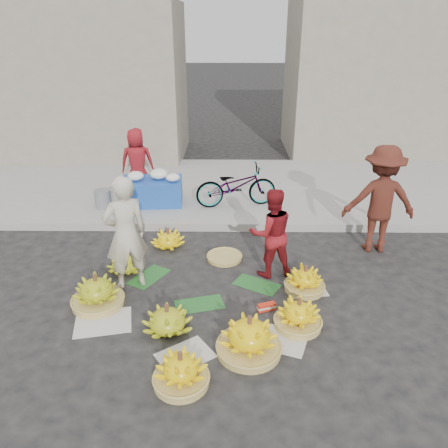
{
  "coord_description": "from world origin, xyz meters",
  "views": [
    {
      "loc": [
        0.29,
        -5.09,
        3.45
      ],
      "look_at": [
        0.22,
        0.89,
        0.7
      ],
      "focal_mm": 35.0,
      "sensor_mm": 36.0,
      "label": 1
    }
  ],
  "objects_px": {
    "flower_table": "(152,190)",
    "bicycle": "(236,186)",
    "vendor_cream": "(126,234)",
    "banana_bunch_0": "(97,292)",
    "banana_bunch_4": "(298,315)"
  },
  "relations": [
    {
      "from": "banana_bunch_4",
      "to": "bicycle",
      "type": "distance_m",
      "value": 3.79
    },
    {
      "from": "banana_bunch_0",
      "to": "bicycle",
      "type": "bearing_deg",
      "value": 59.82
    },
    {
      "from": "banana_bunch_0",
      "to": "flower_table",
      "type": "relative_size",
      "value": 0.55
    },
    {
      "from": "banana_bunch_4",
      "to": "flower_table",
      "type": "relative_size",
      "value": 0.5
    },
    {
      "from": "vendor_cream",
      "to": "bicycle",
      "type": "distance_m",
      "value": 3.21
    },
    {
      "from": "banana_bunch_0",
      "to": "vendor_cream",
      "type": "xyz_separation_m",
      "value": [
        0.34,
        0.47,
        0.63
      ]
    },
    {
      "from": "vendor_cream",
      "to": "flower_table",
      "type": "distance_m",
      "value": 2.94
    },
    {
      "from": "vendor_cream",
      "to": "flower_table",
      "type": "height_order",
      "value": "vendor_cream"
    },
    {
      "from": "vendor_cream",
      "to": "bicycle",
      "type": "height_order",
      "value": "vendor_cream"
    },
    {
      "from": "flower_table",
      "to": "bicycle",
      "type": "relative_size",
      "value": 0.77
    },
    {
      "from": "banana_bunch_4",
      "to": "banana_bunch_0",
      "type": "bearing_deg",
      "value": 170.53
    },
    {
      "from": "banana_bunch_0",
      "to": "vendor_cream",
      "type": "relative_size",
      "value": 0.41
    },
    {
      "from": "banana_bunch_4",
      "to": "vendor_cream",
      "type": "relative_size",
      "value": 0.37
    },
    {
      "from": "banana_bunch_0",
      "to": "flower_table",
      "type": "xyz_separation_m",
      "value": [
        0.21,
        3.38,
        0.2
      ]
    },
    {
      "from": "bicycle",
      "to": "banana_bunch_0",
      "type": "bearing_deg",
      "value": 139.28
    }
  ]
}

